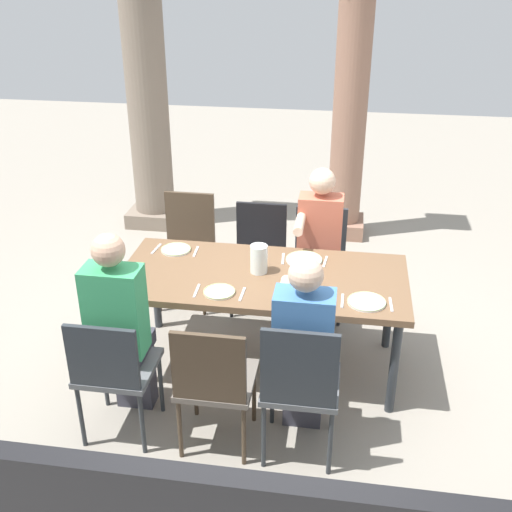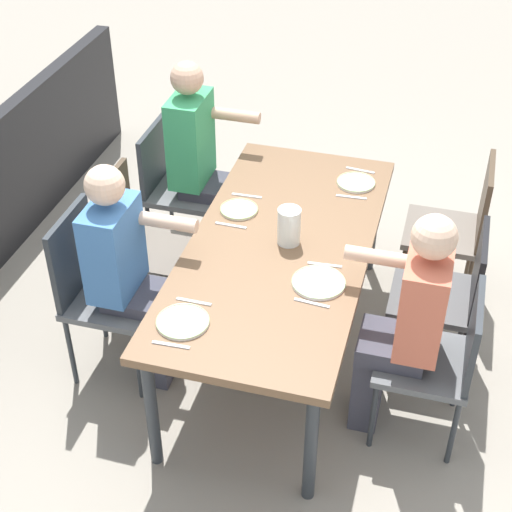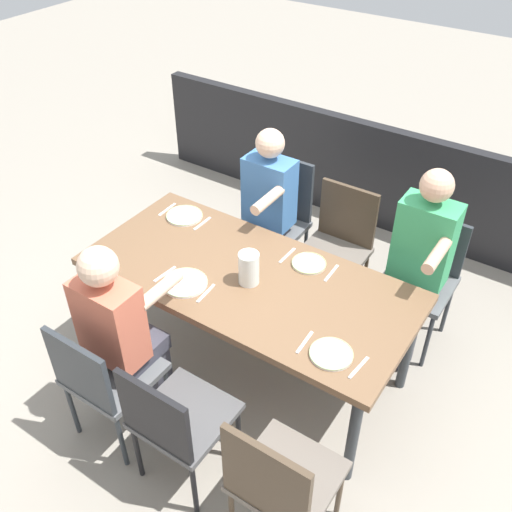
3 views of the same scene
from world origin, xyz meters
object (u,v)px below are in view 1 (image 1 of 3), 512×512
chair_east_south (300,382)px  diner_man_white (318,244)px  chair_mid_south (214,379)px  stone_column_centre (350,108)px  chair_east_north (319,254)px  diner_woman_green (121,324)px  plate_1 (219,292)px  dining_table (263,283)px  plate_2 (304,259)px  stone_column_near (147,91)px  plate_3 (367,302)px  chair_west_south (113,368)px  plate_0 (176,249)px  chair_west_north (188,242)px  chair_mid_north (259,249)px  water_pitcher (259,260)px  diner_guest_third (303,345)px

chair_east_south → diner_man_white: diner_man_white is taller
chair_mid_south → stone_column_centre: size_ratio=0.33×
chair_east_north → diner_woman_green: size_ratio=0.65×
stone_column_centre → plate_1: 2.89m
dining_table → stone_column_centre: (0.50, 2.44, 0.66)m
diner_man_white → plate_2: size_ratio=4.89×
dining_table → diner_woman_green: (-0.77, -0.68, 0.03)m
stone_column_near → stone_column_centre: bearing=-0.0°
chair_east_south → plate_3: (0.36, 0.61, 0.20)m
dining_table → chair_west_south: size_ratio=2.23×
chair_mid_south → plate_3: chair_mid_south is taller
plate_0 → chair_mid_south: bearing=-65.3°
chair_west_north → plate_3: bearing=-38.3°
chair_mid_north → chair_mid_south: (-0.00, -1.75, 0.01)m
chair_mid_south → chair_east_north: 1.82m
diner_man_white → plate_2: bearing=-100.3°
chair_mid_north → diner_woman_green: 1.68m
dining_table → chair_mid_south: chair_mid_south is taller
chair_east_south → diner_woman_green: diner_woman_green is taller
chair_mid_north → plate_3: chair_mid_north is taller
plate_1 → chair_west_north: bearing=114.1°
dining_table → chair_west_south: (-0.76, -0.87, -0.16)m
dining_table → stone_column_centre: size_ratio=0.72×
chair_west_north → plate_3: chair_west_north is taller
chair_west_south → diner_woman_green: diner_woman_green is taller
water_pitcher → chair_east_south: bearing=-67.9°
dining_table → chair_west_north: bearing=131.0°
chair_east_north → stone_column_centre: 1.78m
chair_west_north → water_pitcher: size_ratio=4.66×
dining_table → plate_2: bearing=44.6°
plate_0 → plate_1: (0.44, -0.56, 0.00)m
diner_woman_green → plate_1: diner_woman_green is taller
dining_table → plate_1: (-0.24, -0.29, 0.07)m
stone_column_near → plate_0: bearing=-68.3°
diner_woman_green → plate_3: diner_woman_green is taller
plate_0 → plate_3: size_ratio=0.91×
dining_table → diner_woman_green: 1.03m
chair_west_north → stone_column_centre: bearing=50.9°
chair_west_south → dining_table: bearing=48.8°
stone_column_near → plate_0: (0.86, -2.17, -0.68)m
diner_guest_third → plate_1: diner_guest_third is taller
dining_table → chair_mid_north: chair_mid_north is taller
chair_west_north → stone_column_centre: size_ratio=0.34×
dining_table → chair_mid_north: (-0.16, 0.87, -0.17)m
plate_1 → water_pitcher: bearing=57.4°
stone_column_centre → plate_1: stone_column_centre is taller
chair_east_north → stone_column_centre: size_ratio=0.32×
stone_column_near → chair_west_south: bearing=-76.7°
diner_man_white → stone_column_near: 2.68m
dining_table → stone_column_near: bearing=122.4°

